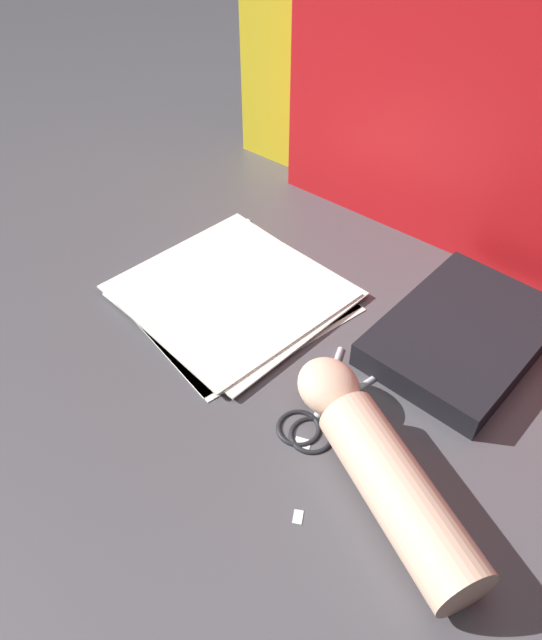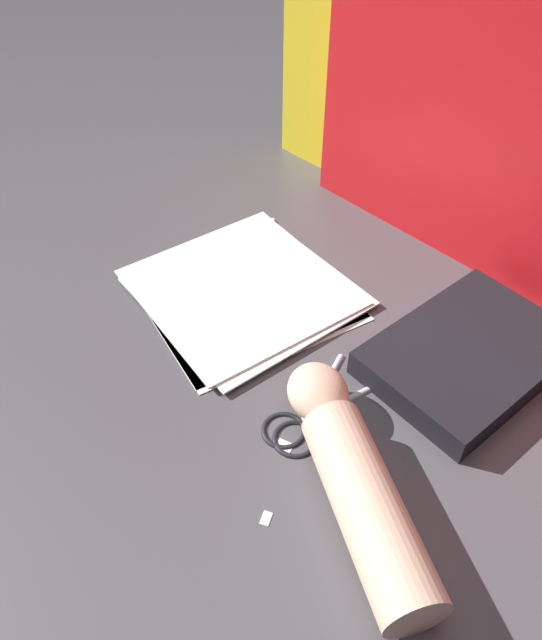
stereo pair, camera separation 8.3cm
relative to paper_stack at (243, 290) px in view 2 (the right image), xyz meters
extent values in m
plane|color=#4C494F|center=(0.10, 0.00, -0.01)|extent=(6.00, 6.00, 0.00)
cube|color=yellow|center=(-0.04, 0.36, 0.24)|extent=(0.59, 0.12, 0.50)
cube|color=white|center=(0.00, 0.00, 0.00)|extent=(0.31, 0.30, 0.00)
cube|color=white|center=(0.00, 0.00, 0.00)|extent=(0.31, 0.30, 0.00)
cube|color=white|center=(0.01, 0.00, 0.00)|extent=(0.31, 0.30, 0.00)
cube|color=white|center=(0.00, 0.00, 0.00)|extent=(0.29, 0.29, 0.00)
cube|color=black|center=(0.29, 0.18, 0.01)|extent=(0.22, 0.29, 0.04)
sphere|color=silver|center=(0.25, -0.06, 0.00)|extent=(0.01, 0.01, 0.01)
cylinder|color=silver|center=(0.22, -0.01, 0.00)|extent=(0.07, 0.11, 0.01)
torus|color=black|center=(0.26, -0.09, 0.00)|extent=(0.08, 0.08, 0.01)
cylinder|color=silver|center=(0.25, 0.00, 0.00)|extent=(0.02, 0.12, 0.01)
torus|color=black|center=(0.25, -0.09, 0.00)|extent=(0.06, 0.06, 0.01)
cylinder|color=beige|center=(0.40, -0.09, 0.03)|extent=(0.25, 0.14, 0.07)
ellipsoid|color=beige|center=(0.24, -0.04, 0.03)|extent=(0.11, 0.10, 0.05)
cube|color=white|center=(0.33, -0.18, -0.01)|extent=(0.02, 0.02, 0.00)
cube|color=white|center=(0.26, -0.11, -0.01)|extent=(0.02, 0.02, 0.00)
camera|label=1|loc=(0.57, -0.43, 0.63)|focal=35.00mm
camera|label=2|loc=(0.62, -0.36, 0.63)|focal=35.00mm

